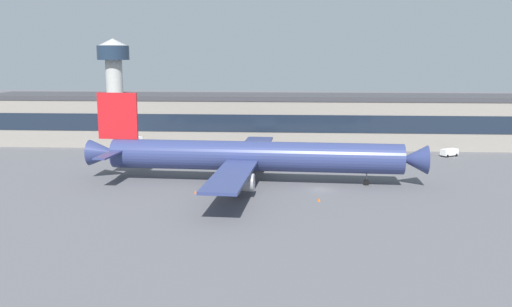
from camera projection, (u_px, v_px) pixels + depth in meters
ground_plane at (321, 189)px, 101.64m from camera, size 600.00×600.00×0.00m
terminal_building at (312, 120)px, 151.98m from camera, size 179.95×18.52×13.97m
airliner at (250, 156)px, 106.78m from camera, size 66.40×57.04×17.27m
control_tower at (114, 77)px, 157.27m from camera, size 9.06×9.06×29.38m
follow_me_car at (450, 152)px, 135.35m from camera, size 4.74×3.94×1.85m
stair_truck at (131, 143)px, 143.07m from camera, size 5.43×6.28×3.55m
traffic_cone_0 at (319, 200)px, 93.20m from camera, size 0.45×0.45×0.56m
traffic_cone_1 at (195, 192)px, 98.61m from camera, size 0.46×0.46×0.58m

